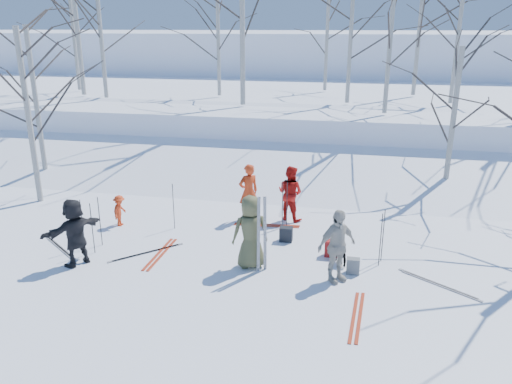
% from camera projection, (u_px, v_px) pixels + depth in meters
% --- Properties ---
extents(ground, '(120.00, 120.00, 0.00)m').
position_uv_depth(ground, '(244.00, 261.00, 12.29)').
color(ground, white).
rests_on(ground, ground).
extents(snow_ramp, '(70.00, 9.49, 4.12)m').
position_uv_depth(snow_ramp, '(285.00, 176.00, 18.75)').
color(snow_ramp, white).
rests_on(snow_ramp, ground).
extents(snow_plateau, '(70.00, 18.00, 2.20)m').
position_uv_depth(snow_plateau, '(312.00, 111.00, 27.77)').
color(snow_plateau, white).
rests_on(snow_plateau, ground).
extents(far_hill, '(90.00, 30.00, 6.00)m').
position_uv_depth(far_hill, '(334.00, 65.00, 46.97)').
color(far_hill, white).
rests_on(far_hill, ground).
extents(skier_olive_center, '(1.03, 0.87, 1.78)m').
position_uv_depth(skier_olive_center, '(251.00, 232.00, 11.74)').
color(skier_olive_center, '#4C4E2F').
rests_on(skier_olive_center, ground).
extents(skier_red_north, '(0.74, 0.69, 1.70)m').
position_uv_depth(skier_red_north, '(249.00, 192.00, 14.71)').
color(skier_red_north, red).
rests_on(skier_red_north, ground).
extents(skier_redor_behind, '(0.98, 0.89, 1.65)m').
position_uv_depth(skier_redor_behind, '(290.00, 193.00, 14.68)').
color(skier_redor_behind, '#AF120D').
rests_on(skier_redor_behind, ground).
extents(skier_red_seated, '(0.34, 0.59, 0.91)m').
position_uv_depth(skier_red_seated, '(120.00, 211.00, 14.34)').
color(skier_red_seated, red).
rests_on(skier_red_seated, ground).
extents(skier_cream_east, '(1.03, 0.97, 1.71)m').
position_uv_depth(skier_cream_east, '(337.00, 246.00, 11.08)').
color(skier_cream_east, beige).
rests_on(skier_cream_east, ground).
extents(skier_grey_west, '(1.18, 1.60, 1.67)m').
position_uv_depth(skier_grey_west, '(75.00, 232.00, 11.87)').
color(skier_grey_west, black).
rests_on(skier_grey_west, ground).
extents(dog, '(0.52, 0.65, 0.50)m').
position_uv_depth(dog, '(342.00, 254.00, 12.09)').
color(dog, black).
rests_on(dog, ground).
extents(upright_ski_left, '(0.11, 0.17, 1.90)m').
position_uv_depth(upright_ski_left, '(259.00, 235.00, 11.43)').
color(upright_ski_left, silver).
rests_on(upright_ski_left, ground).
extents(upright_ski_right, '(0.09, 0.23, 1.89)m').
position_uv_depth(upright_ski_right, '(265.00, 234.00, 11.48)').
color(upright_ski_right, silver).
rests_on(upright_ski_right, ground).
extents(ski_pair_a, '(1.99, 2.09, 0.02)m').
position_uv_depth(ski_pair_a, '(438.00, 284.00, 11.15)').
color(ski_pair_a, silver).
rests_on(ski_pair_a, ground).
extents(ski_pair_b, '(0.45, 1.93, 0.02)m').
position_uv_depth(ski_pair_b, '(357.00, 316.00, 9.92)').
color(ski_pair_b, '#A73017').
rests_on(ski_pair_b, ground).
extents(ski_pair_c, '(2.10, 2.10, 0.02)m').
position_uv_depth(ski_pair_c, '(146.00, 253.00, 12.71)').
color(ski_pair_c, silver).
rests_on(ski_pair_c, ground).
extents(ski_pair_d, '(2.03, 2.09, 0.02)m').
position_uv_depth(ski_pair_d, '(60.00, 248.00, 12.98)').
color(ski_pair_d, silver).
rests_on(ski_pair_d, ground).
extents(ski_pair_e, '(0.50, 1.93, 0.02)m').
position_uv_depth(ski_pair_e, '(267.00, 225.00, 14.46)').
color(ski_pair_e, '#A73017').
rests_on(ski_pair_e, ground).
extents(ski_pair_f, '(0.22, 1.90, 0.02)m').
position_uv_depth(ski_pair_f, '(160.00, 254.00, 12.64)').
color(ski_pair_f, '#A73017').
rests_on(ski_pair_f, ground).
extents(ski_pole_a, '(0.02, 0.02, 1.34)m').
position_uv_depth(ski_pole_a, '(92.00, 228.00, 12.52)').
color(ski_pole_a, black).
rests_on(ski_pole_a, ground).
extents(ski_pole_b, '(0.02, 0.02, 1.34)m').
position_uv_depth(ski_pole_b, '(381.00, 240.00, 11.85)').
color(ski_pole_b, black).
rests_on(ski_pole_b, ground).
extents(ski_pole_c, '(0.02, 0.02, 1.34)m').
position_uv_depth(ski_pole_c, '(287.00, 205.00, 14.19)').
color(ski_pole_c, black).
rests_on(ski_pole_c, ground).
extents(ski_pole_d, '(0.02, 0.02, 1.34)m').
position_uv_depth(ski_pole_d, '(383.00, 236.00, 12.09)').
color(ski_pole_d, black).
rests_on(ski_pole_d, ground).
extents(ski_pole_e, '(0.02, 0.02, 1.34)m').
position_uv_depth(ski_pole_e, '(173.00, 206.00, 14.04)').
color(ski_pole_e, black).
rests_on(ski_pole_e, ground).
extents(ski_pole_f, '(0.02, 0.02, 1.34)m').
position_uv_depth(ski_pole_f, '(282.00, 206.00, 14.12)').
color(ski_pole_f, black).
rests_on(ski_pole_f, ground).
extents(ski_pole_g, '(0.02, 0.02, 1.34)m').
position_uv_depth(ski_pole_g, '(82.00, 224.00, 12.77)').
color(ski_pole_g, black).
rests_on(ski_pole_g, ground).
extents(ski_pole_h, '(0.02, 0.02, 1.34)m').
position_uv_depth(ski_pole_h, '(100.00, 221.00, 12.97)').
color(ski_pole_h, black).
rests_on(ski_pole_h, ground).
extents(backpack_red, '(0.32, 0.22, 0.42)m').
position_uv_depth(backpack_red, '(331.00, 248.00, 12.48)').
color(backpack_red, maroon).
rests_on(backpack_red, ground).
extents(backpack_grey, '(0.30, 0.20, 0.38)m').
position_uv_depth(backpack_grey, '(353.00, 266.00, 11.61)').
color(backpack_grey, '#5C6063').
rests_on(backpack_grey, ground).
extents(backpack_dark, '(0.34, 0.24, 0.40)m').
position_uv_depth(backpack_dark, '(286.00, 234.00, 13.35)').
color(backpack_dark, black).
rests_on(backpack_dark, ground).
extents(birch_plateau_a, '(4.22, 4.22, 5.18)m').
position_uv_depth(birch_plateau_a, '(390.00, 45.00, 19.12)').
color(birch_plateau_a, silver).
rests_on(birch_plateau_a, snow_plateau).
extents(birch_plateau_b, '(4.40, 4.40, 5.43)m').
position_uv_depth(birch_plateau_b, '(350.00, 40.00, 21.75)').
color(birch_plateau_b, silver).
rests_on(birch_plateau_b, snow_plateau).
extents(birch_plateau_c, '(4.03, 4.03, 4.90)m').
position_uv_depth(birch_plateau_c, '(75.00, 43.00, 26.42)').
color(birch_plateau_c, silver).
rests_on(birch_plateau_c, snow_plateau).
extents(birch_plateau_d, '(4.03, 4.03, 4.89)m').
position_uv_depth(birch_plateau_d, '(457.00, 47.00, 21.66)').
color(birch_plateau_d, silver).
rests_on(birch_plateau_d, snow_plateau).
extents(birch_plateau_e, '(6.09, 6.09, 7.84)m').
position_uv_depth(birch_plateau_e, '(75.00, 12.00, 24.01)').
color(birch_plateau_e, silver).
rests_on(birch_plateau_e, snow_plateau).
extents(birch_plateau_g, '(5.88, 5.88, 7.54)m').
position_uv_depth(birch_plateau_g, '(242.00, 14.00, 20.89)').
color(birch_plateau_g, silver).
rests_on(birch_plateau_g, snow_plateau).
extents(birch_plateau_h, '(4.25, 4.25, 5.21)m').
position_uv_depth(birch_plateau_h, '(327.00, 40.00, 26.19)').
color(birch_plateau_h, silver).
rests_on(birch_plateau_h, snow_plateau).
extents(birch_plateau_i, '(4.80, 4.80, 6.00)m').
position_uv_depth(birch_plateau_i, '(101.00, 33.00, 23.27)').
color(birch_plateau_i, silver).
rests_on(birch_plateau_i, snow_plateau).
extents(birch_plateau_j, '(5.04, 5.04, 6.35)m').
position_uv_depth(birch_plateau_j, '(420.00, 29.00, 24.13)').
color(birch_plateau_j, silver).
rests_on(birch_plateau_j, snow_plateau).
extents(birch_plateau_k, '(3.94, 3.94, 4.77)m').
position_uv_depth(birch_plateau_k, '(218.00, 46.00, 24.27)').
color(birch_plateau_k, silver).
rests_on(birch_plateau_k, snow_plateau).
extents(birch_edge_a, '(4.46, 4.46, 5.52)m').
position_uv_depth(birch_edge_a, '(29.00, 118.00, 15.64)').
color(birch_edge_a, silver).
rests_on(birch_edge_a, ground).
extents(birch_edge_d, '(4.49, 4.49, 5.56)m').
position_uv_depth(birch_edge_d, '(36.00, 105.00, 18.08)').
color(birch_edge_d, silver).
rests_on(birch_edge_d, ground).
extents(birch_edge_e, '(4.04, 4.04, 4.91)m').
position_uv_depth(birch_edge_e, '(453.00, 124.00, 16.21)').
color(birch_edge_e, silver).
rests_on(birch_edge_e, ground).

